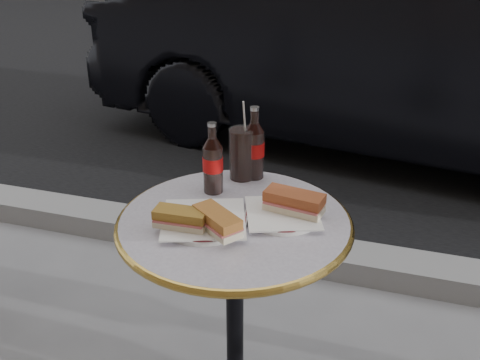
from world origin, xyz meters
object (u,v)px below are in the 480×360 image
(cola_bottle_right, at_px, (254,143))
(cola_glass, at_px, (242,153))
(cola_bottle_left, at_px, (213,158))
(bistro_table, at_px, (235,327))
(plate_left, at_px, (204,222))
(parked_car, at_px, (390,51))
(plate_right, at_px, (282,215))

(cola_bottle_right, bearing_deg, cola_glass, -155.76)
(cola_bottle_right, relative_size, cola_glass, 1.41)
(cola_bottle_left, height_order, cola_bottle_right, cola_bottle_right)
(bistro_table, bearing_deg, cola_bottle_left, 129.04)
(plate_left, height_order, cola_bottle_right, cola_bottle_right)
(parked_car, bearing_deg, cola_glass, -179.16)
(cola_bottle_left, bearing_deg, parked_car, 81.06)
(plate_left, relative_size, cola_bottle_left, 1.06)
(bistro_table, relative_size, cola_bottle_right, 3.29)
(plate_right, height_order, parked_car, parked_car)
(bistro_table, xyz_separation_m, cola_glass, (-0.05, 0.24, 0.45))
(bistro_table, xyz_separation_m, plate_right, (0.12, 0.04, 0.37))
(bistro_table, distance_m, plate_right, 0.39)
(plate_left, xyz_separation_m, cola_bottle_right, (0.05, 0.31, 0.11))
(bistro_table, relative_size, cola_glass, 4.62)
(bistro_table, bearing_deg, cola_glass, 102.46)
(plate_left, bearing_deg, cola_glass, 87.49)
(bistro_table, distance_m, cola_glass, 0.51)
(plate_right, relative_size, cola_bottle_left, 0.94)
(bistro_table, height_order, plate_right, plate_right)
(plate_right, xyz_separation_m, cola_glass, (-0.17, 0.20, 0.07))
(cola_bottle_right, distance_m, cola_glass, 0.05)
(plate_left, bearing_deg, bistro_table, 37.46)
(parked_car, bearing_deg, plate_left, -178.53)
(cola_bottle_right, height_order, parked_car, parked_car)
(cola_glass, bearing_deg, cola_bottle_right, 24.24)
(cola_bottle_right, relative_size, parked_car, 0.06)
(plate_right, bearing_deg, parked_car, 86.47)
(plate_left, xyz_separation_m, cola_bottle_left, (-0.04, 0.18, 0.10))
(bistro_table, xyz_separation_m, cola_bottle_right, (-0.02, 0.26, 0.48))
(cola_glass, relative_size, parked_car, 0.04)
(plate_right, bearing_deg, cola_bottle_left, 158.81)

